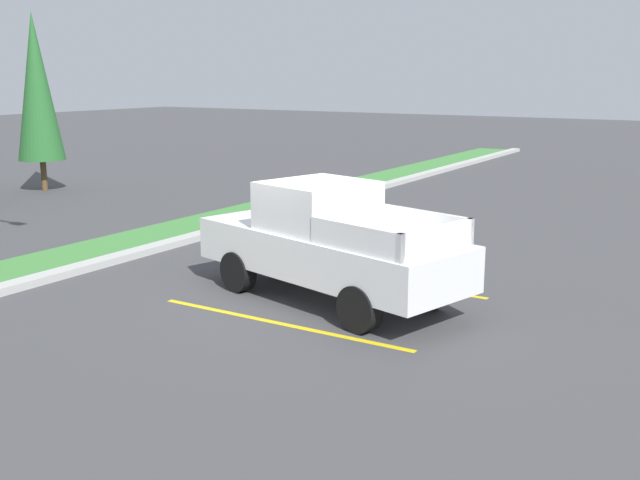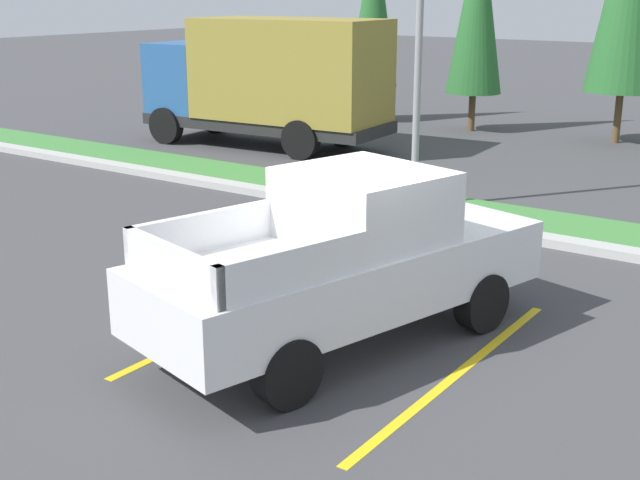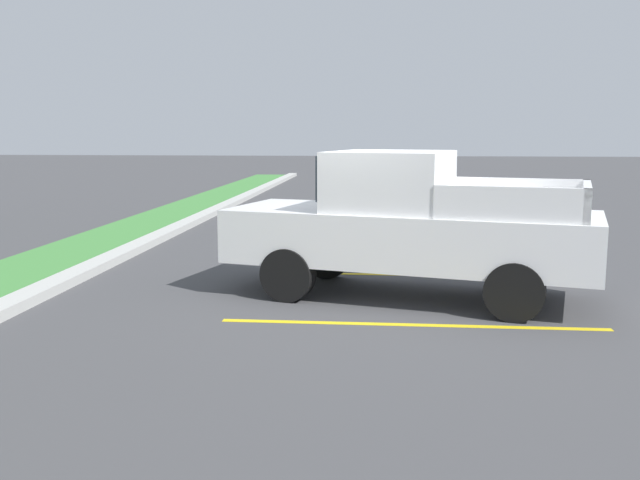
{
  "view_description": "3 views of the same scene",
  "coord_description": "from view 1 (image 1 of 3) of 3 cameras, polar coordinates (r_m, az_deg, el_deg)",
  "views": [
    {
      "loc": [
        -10.97,
        -6.94,
        3.94
      ],
      "look_at": [
        -0.86,
        -0.68,
        1.3
      ],
      "focal_mm": 41.88,
      "sensor_mm": 36.0,
      "label": 1
    },
    {
      "loc": [
        5.19,
        -8.29,
        4.15
      ],
      "look_at": [
        -0.78,
        0.26,
        1.01
      ],
      "focal_mm": 47.08,
      "sensor_mm": 36.0,
      "label": 2
    },
    {
      "loc": [
        -10.08,
        0.03,
        2.37
      ],
      "look_at": [
        0.61,
        1.01,
        0.72
      ],
      "focal_mm": 39.55,
      "sensor_mm": 36.0,
      "label": 3
    }
  ],
  "objects": [
    {
      "name": "grass_median",
      "position": [
        17.49,
        -17.7,
        -1.01
      ],
      "size": [
        56.0,
        1.8,
        0.06
      ],
      "primitive_type": "cube",
      "color": "#42843D",
      "rests_on": "ground"
    },
    {
      "name": "parking_line_near",
      "position": [
        12.16,
        -3.08,
        -6.38
      ],
      "size": [
        0.12,
        4.8,
        0.01
      ],
      "primitive_type": "cube",
      "color": "yellow",
      "rests_on": "ground"
    },
    {
      "name": "parking_line_far",
      "position": [
        14.7,
        3.84,
        -3.04
      ],
      "size": [
        0.12,
        4.8,
        0.01
      ],
      "primitive_type": "cube",
      "color": "yellow",
      "rests_on": "ground"
    },
    {
      "name": "pickup_truck_main",
      "position": [
        13.17,
        0.57,
        -0.2
      ],
      "size": [
        3.17,
        5.53,
        2.1
      ],
      "color": "black",
      "rests_on": "ground"
    },
    {
      "name": "ground_plane",
      "position": [
        13.57,
        -0.54,
        -4.36
      ],
      "size": [
        120.0,
        120.0,
        0.0
      ],
      "primitive_type": "plane",
      "color": "#424244"
    },
    {
      "name": "cypress_tree_rightmost",
      "position": [
        27.36,
        -20.83,
        10.86
      ],
      "size": [
        1.56,
        1.56,
        6.0
      ],
      "color": "brown",
      "rests_on": "ground"
    },
    {
      "name": "curb_strip",
      "position": [
        16.67,
        -15.23,
        -1.34
      ],
      "size": [
        56.0,
        0.4,
        0.15
      ],
      "primitive_type": "cube",
      "color": "#B2B2AD",
      "rests_on": "ground"
    }
  ]
}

